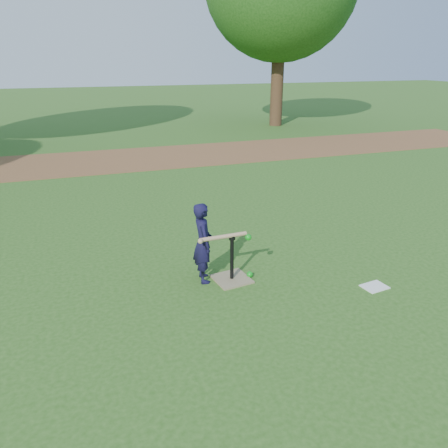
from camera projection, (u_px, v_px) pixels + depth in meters
name	position (u px, v px, depth m)	size (l,w,h in m)	color
ground	(218.00, 283.00, 5.45)	(80.00, 80.00, 0.00)	#285116
dirt_strip	(132.00, 159.00, 12.06)	(24.00, 3.00, 0.01)	brown
child	(203.00, 243.00, 5.36)	(0.37, 0.24, 1.02)	black
wiffle_ball_ground	(250.00, 274.00, 5.59)	(0.08, 0.08, 0.08)	#0D9317
clipboard	(375.00, 287.00, 5.36)	(0.30, 0.23, 0.01)	white
batting_tee	(232.00, 272.00, 5.50)	(0.49, 0.49, 0.61)	#8B7A58
swing_action	(226.00, 237.00, 5.26)	(0.67, 0.16, 0.09)	tan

